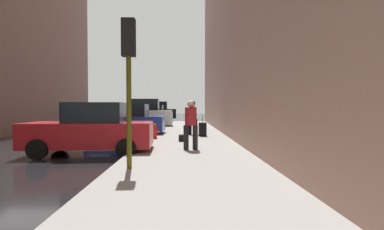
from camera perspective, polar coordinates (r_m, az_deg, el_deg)
The scene contains 13 objects.
ground_plane at distance 12.53m, azimuth -29.42°, elevation -6.16°, with size 120.00×120.00×0.00m, color black.
sidewalk at distance 11.09m, azimuth -0.64°, elevation -6.55°, with size 4.00×40.00×0.15m, color gray.
parked_red_hatchback at distance 10.85m, azimuth -18.61°, elevation -2.70°, with size 4.27×2.18×1.79m.
parked_blue_sedan at distance 17.19m, azimuth -12.21°, elevation -1.09°, with size 4.25×2.16×1.79m.
parked_white_van at distance 23.76m, azimuth -9.24°, elevation 0.10°, with size 4.63×2.12×2.25m.
parked_dark_green_sedan at distance 29.56m, azimuth -7.73°, elevation 0.04°, with size 4.22×2.10×1.79m.
parked_black_suv at distance 35.62m, azimuth -6.68°, elevation 0.60°, with size 4.65×2.16×2.25m.
fire_hydrant at distance 14.15m, azimuth -7.14°, elevation -3.07°, with size 0.42×0.22×0.70m.
traffic_light at distance 7.46m, azimuth -11.96°, elevation 10.14°, with size 0.32×0.32×3.60m.
pedestrian_with_fedora at distance 15.97m, azimuth 0.16°, elevation -0.23°, with size 0.53×0.48×1.78m.
pedestrian_in_red_jacket at distance 10.37m, azimuth -0.26°, elevation -1.40°, with size 0.52×0.45×1.71m.
rolling_suitcase at distance 15.24m, azimuth 2.02°, elevation -2.75°, with size 0.38×0.57×1.04m.
duffel_bag at distance 12.98m, azimuth -1.83°, elevation -4.40°, with size 0.32×0.44×0.28m.
Camera 1 is at (5.83, -10.98, 1.65)m, focal length 28.00 mm.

